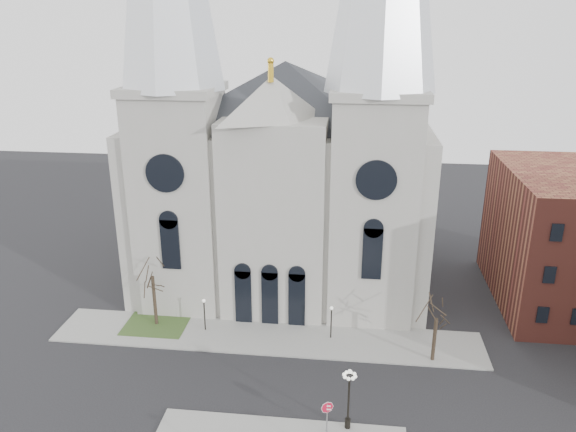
# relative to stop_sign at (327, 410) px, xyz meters

# --- Properties ---
(ground) EXTENTS (160.00, 160.00, 0.00)m
(ground) POSITION_rel_stop_sign_xyz_m (-6.27, 1.13, -2.00)
(ground) COLOR black
(ground) RESTS_ON ground
(sidewalk_far) EXTENTS (40.00, 6.00, 0.14)m
(sidewalk_far) POSITION_rel_stop_sign_xyz_m (-6.27, 12.13, -1.93)
(sidewalk_far) COLOR gray
(sidewalk_far) RESTS_ON ground
(grass_patch) EXTENTS (6.00, 5.00, 0.18)m
(grass_patch) POSITION_rel_stop_sign_xyz_m (-17.27, 13.13, -1.91)
(grass_patch) COLOR #334E21
(grass_patch) RESTS_ON ground
(cathedral) EXTENTS (33.00, 26.66, 54.00)m
(cathedral) POSITION_rel_stop_sign_xyz_m (-6.27, 23.99, 16.48)
(cathedral) COLOR #A5A39A
(cathedral) RESTS_ON ground
(bg_building_brick) EXTENTS (14.00, 18.00, 14.00)m
(bg_building_brick) POSITION_rel_stop_sign_xyz_m (23.73, 23.13, 5.00)
(bg_building_brick) COLOR brown
(bg_building_brick) RESTS_ON ground
(tree_left) EXTENTS (3.20, 3.20, 7.50)m
(tree_left) POSITION_rel_stop_sign_xyz_m (-17.27, 13.13, 3.58)
(tree_left) COLOR black
(tree_left) RESTS_ON ground
(tree_right) EXTENTS (3.20, 3.20, 6.00)m
(tree_right) POSITION_rel_stop_sign_xyz_m (8.73, 10.13, 2.46)
(tree_right) COLOR black
(tree_right) RESTS_ON ground
(ped_lamp_left) EXTENTS (0.32, 0.32, 3.26)m
(ped_lamp_left) POSITION_rel_stop_sign_xyz_m (-12.27, 12.63, 0.33)
(ped_lamp_left) COLOR black
(ped_lamp_left) RESTS_ON sidewalk_far
(ped_lamp_right) EXTENTS (0.32, 0.32, 3.26)m
(ped_lamp_right) POSITION_rel_stop_sign_xyz_m (-0.27, 12.63, 0.33)
(ped_lamp_right) COLOR black
(ped_lamp_right) RESTS_ON sidewalk_far
(stop_sign) EXTENTS (0.95, 0.10, 2.63)m
(stop_sign) POSITION_rel_stop_sign_xyz_m (0.00, 0.00, 0.00)
(stop_sign) COLOR slate
(stop_sign) RESTS_ON sidewalk_near
(globe_lamp) EXTENTS (1.25, 1.25, 4.98)m
(globe_lamp) POSITION_rel_stop_sign_xyz_m (1.49, 0.63, 1.27)
(globe_lamp) COLOR black
(globe_lamp) RESTS_ON sidewalk_near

